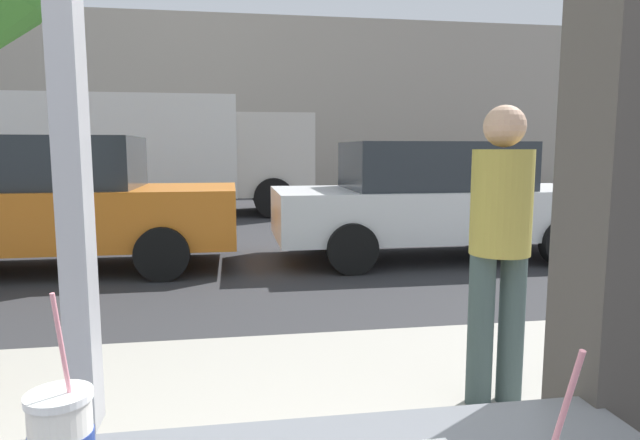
# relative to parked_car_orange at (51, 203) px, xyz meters

# --- Properties ---
(ground_plane) EXTENTS (60.00, 60.00, 0.00)m
(ground_plane) POSITION_rel_parked_car_orange_xyz_m (1.99, 1.66, -0.86)
(ground_plane) COLOR #2D2D30
(building_facade_far) EXTENTS (28.00, 1.20, 6.21)m
(building_facade_far) POSITION_rel_parked_car_orange_xyz_m (1.99, 13.01, 2.24)
(building_facade_far) COLOR #A89E8E
(building_facade_far) RESTS_ON ground
(parked_car_orange) EXTENTS (4.56, 1.89, 1.70)m
(parked_car_orange) POSITION_rel_parked_car_orange_xyz_m (0.00, 0.00, 0.00)
(parked_car_orange) COLOR orange
(parked_car_orange) RESTS_ON ground
(parked_car_white) EXTENTS (4.59, 1.96, 1.64)m
(parked_car_white) POSITION_rel_parked_car_orange_xyz_m (5.12, -0.00, -0.03)
(parked_car_white) COLOR silver
(parked_car_white) RESTS_ON ground
(box_truck) EXTENTS (7.12, 2.44, 2.72)m
(box_truck) POSITION_rel_parked_car_orange_xyz_m (0.48, 5.92, 0.66)
(box_truck) COLOR silver
(box_truck) RESTS_ON ground
(pedestrian) EXTENTS (0.32, 0.32, 1.63)m
(pedestrian) POSITION_rel_parked_car_orange_xyz_m (3.69, -4.64, 0.20)
(pedestrian) COLOR #394947
(pedestrian) RESTS_ON sidewalk_strip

